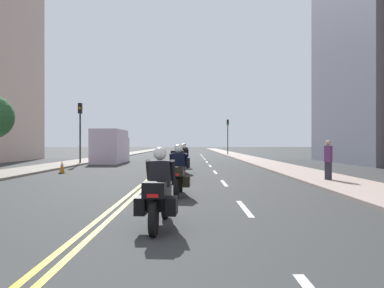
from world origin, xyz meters
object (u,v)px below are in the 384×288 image
at_px(motorcycle_0, 160,194).
at_px(traffic_light_far, 229,131).
at_px(motorcycle_4, 185,158).
at_px(traffic_cone_0, 63,167).
at_px(pedestrian_0, 329,161).
at_px(parked_truck, 112,148).
at_px(motorcycle_3, 184,162).
at_px(traffic_light_near, 81,122).
at_px(motorcycle_2, 178,166).
at_px(motorcycle_1, 179,175).

bearing_deg(motorcycle_0, traffic_light_far, 86.14).
bearing_deg(motorcycle_4, traffic_cone_0, -147.63).
xyz_separation_m(traffic_cone_0, pedestrian_0, (12.88, -4.91, 0.57)).
relative_size(traffic_cone_0, parked_truck, 0.11).
bearing_deg(motorcycle_3, traffic_cone_0, 179.21).
bearing_deg(traffic_light_far, parked_truck, -121.08).
relative_size(traffic_light_near, parked_truck, 0.74).
height_order(motorcycle_3, traffic_light_near, traffic_light_near).
xyz_separation_m(motorcycle_2, pedestrian_0, (6.37, -0.44, 0.26)).
bearing_deg(traffic_light_near, motorcycle_0, -69.89).
relative_size(motorcycle_4, pedestrian_0, 1.20).
bearing_deg(motorcycle_2, traffic_cone_0, 147.90).
height_order(motorcycle_4, traffic_light_far, traffic_light_far).
distance_m(motorcycle_2, traffic_light_far, 36.23).
height_order(traffic_light_far, pedestrian_0, traffic_light_far).
distance_m(traffic_cone_0, traffic_light_near, 9.23).
bearing_deg(motorcycle_1, motorcycle_2, 95.38).
xyz_separation_m(traffic_light_near, pedestrian_0, (14.44, -13.51, -2.38)).
height_order(motorcycle_0, motorcycle_2, motorcycle_2).
bearing_deg(motorcycle_1, pedestrian_0, 36.00).
relative_size(motorcycle_1, traffic_cone_0, 3.00).
distance_m(traffic_light_near, traffic_light_far, 26.42).
xyz_separation_m(motorcycle_3, pedestrian_0, (6.21, -4.68, 0.26)).
height_order(motorcycle_2, parked_truck, parked_truck).
relative_size(pedestrian_0, parked_truck, 0.27).
xyz_separation_m(motorcycle_1, traffic_light_near, (-8.28, 17.57, 2.65)).
bearing_deg(pedestrian_0, motorcycle_0, 4.70).
bearing_deg(pedestrian_0, traffic_light_near, -91.75).
relative_size(motorcycle_1, traffic_light_near, 0.44).
relative_size(motorcycle_0, traffic_cone_0, 3.17).
bearing_deg(motorcycle_2, motorcycle_0, -87.57).
xyz_separation_m(motorcycle_0, traffic_cone_0, (-6.52, 13.45, -0.30)).
relative_size(motorcycle_2, pedestrian_0, 1.25).
xyz_separation_m(motorcycle_4, traffic_light_near, (-8.18, 4.07, 2.62)).
bearing_deg(motorcycle_2, parked_truck, 113.67).
bearing_deg(motorcycle_1, motorcycle_0, -89.94).
xyz_separation_m(motorcycle_0, motorcycle_2, (-0.01, 8.99, 0.00)).
height_order(motorcycle_0, parked_truck, parked_truck).
relative_size(motorcycle_0, motorcycle_4, 1.04).
xyz_separation_m(motorcycle_2, motorcycle_3, (0.16, 4.23, 0.00)).
bearing_deg(traffic_cone_0, motorcycle_0, -64.14).
height_order(motorcycle_4, traffic_cone_0, motorcycle_4).
relative_size(motorcycle_2, motorcycle_4, 1.04).
distance_m(motorcycle_2, parked_truck, 17.23).
relative_size(motorcycle_3, traffic_light_near, 0.47).
xyz_separation_m(traffic_cone_0, traffic_light_near, (-1.56, 8.60, 2.95)).
distance_m(motorcycle_0, motorcycle_3, 13.22).
xyz_separation_m(motorcycle_2, parked_truck, (-6.26, 16.04, 0.62)).
height_order(motorcycle_1, traffic_cone_0, motorcycle_1).
bearing_deg(motorcycle_3, motorcycle_2, -91.05).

